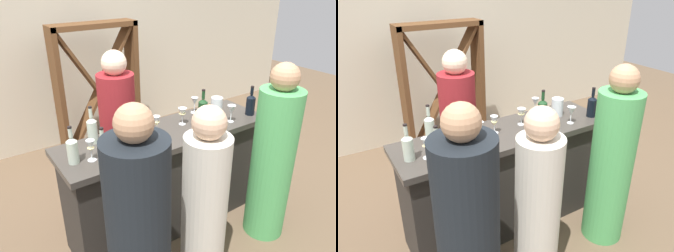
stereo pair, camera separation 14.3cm
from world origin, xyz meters
The scene contains 21 objects.
ground_plane centered at (0.00, 0.00, 0.00)m, with size 12.00×12.00×0.00m, color brown.
back_wall centered at (0.00, 2.20, 1.40)m, with size 8.00×0.10×2.80m, color beige.
bar_counter centered at (0.00, 0.00, 0.48)m, with size 1.88×0.56×0.96m.
wine_rack centered at (0.09, 1.65, 0.82)m, with size 1.03×0.28×1.65m.
wine_bottle_leftmost_clear_pale centered at (-0.82, -0.04, 1.06)m, with size 0.08×0.08×0.28m.
wine_bottle_second_left_clear_pale centered at (-0.66, -0.19, 1.06)m, with size 0.08×0.08×0.29m.
wine_bottle_center_clear_pale centered at (-0.59, 0.17, 1.07)m, with size 0.08×0.08×0.30m.
wine_bottle_second_right_clear_pale centered at (-0.44, -0.15, 1.08)m, with size 0.07×0.07×0.31m.
wine_bottle_rightmost_olive_green centered at (0.39, 0.02, 1.07)m, with size 0.08×0.08×0.29m.
wine_bottle_far_right_near_black centered at (0.84, -0.13, 1.06)m, with size 0.08×0.08×0.28m.
wine_glass_near_left centered at (0.57, -0.15, 1.07)m, with size 0.07×0.07×0.15m.
wine_glass_near_center centered at (-0.71, -0.08, 1.07)m, with size 0.06×0.06×0.16m.
wine_glass_near_right centered at (-0.26, -0.03, 1.07)m, with size 0.07×0.07×0.16m.
wine_glass_far_left centered at (-0.10, 0.03, 1.06)m, with size 0.07×0.07×0.15m.
wine_glass_far_center centered at (0.19, 0.05, 1.06)m, with size 0.08×0.08×0.15m.
wine_glass_far_right centered at (0.44, 0.19, 1.07)m, with size 0.07×0.07×0.15m.
water_pitcher centered at (0.58, 0.05, 1.04)m, with size 0.11×0.11×0.16m.
person_left_guest centered at (-0.69, -0.69, 0.72)m, with size 0.44×0.44×1.58m.
person_center_guest centered at (0.67, -0.57, 0.73)m, with size 0.39×0.39×1.57m.
person_right_guest centered at (-0.13, -0.65, 0.67)m, with size 0.42×0.42×1.43m.
person_server_behind centered at (-0.19, 0.56, 0.73)m, with size 0.44×0.44×1.56m.
Camera 1 is at (-1.41, -2.04, 2.17)m, focal length 35.29 mm.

